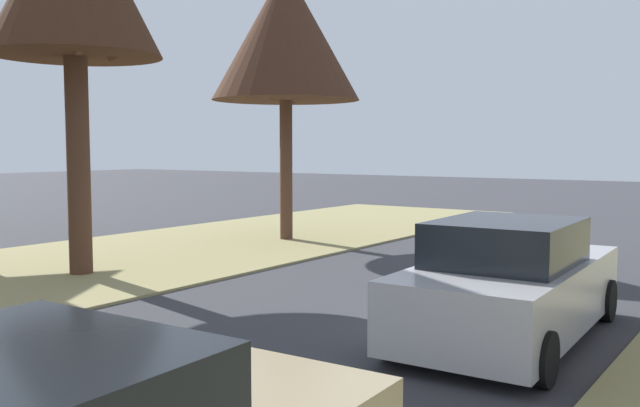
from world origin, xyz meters
The scene contains 2 objects.
street_tree_left_far centered at (-6.04, 19.04, 5.47)m, with size 3.91×3.91×7.19m.
parked_sedan_silver centered at (2.23, 13.08, 0.72)m, with size 2.06×4.46×1.57m.
Camera 1 is at (5.25, 4.44, 2.48)m, focal length 38.72 mm.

